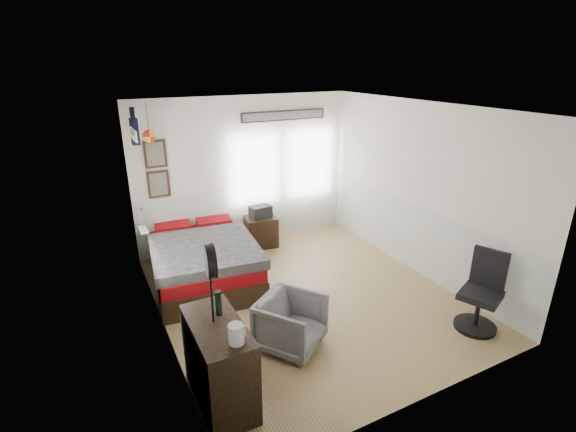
{
  "coord_description": "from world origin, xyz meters",
  "views": [
    {
      "loc": [
        -2.66,
        -4.59,
        3.26
      ],
      "look_at": [
        -0.1,
        0.4,
        1.15
      ],
      "focal_mm": 26.0,
      "sensor_mm": 36.0,
      "label": 1
    }
  ],
  "objects_px": {
    "bed": "(204,261)",
    "task_chair": "(481,297)",
    "dresser": "(219,363)",
    "nightstand": "(261,231)",
    "armchair": "(291,323)"
  },
  "relations": [
    {
      "from": "bed",
      "to": "task_chair",
      "type": "height_order",
      "value": "task_chair"
    },
    {
      "from": "dresser",
      "to": "nightstand",
      "type": "distance_m",
      "value": 3.78
    },
    {
      "from": "armchair",
      "to": "task_chair",
      "type": "relative_size",
      "value": 0.68
    },
    {
      "from": "armchair",
      "to": "nightstand",
      "type": "xyz_separation_m",
      "value": [
        0.87,
        2.85,
        -0.05
      ]
    },
    {
      "from": "dresser",
      "to": "armchair",
      "type": "relative_size",
      "value": 1.4
    },
    {
      "from": "bed",
      "to": "nightstand",
      "type": "xyz_separation_m",
      "value": [
        1.32,
        0.79,
        -0.05
      ]
    },
    {
      "from": "bed",
      "to": "task_chair",
      "type": "distance_m",
      "value": 3.96
    },
    {
      "from": "armchair",
      "to": "nightstand",
      "type": "distance_m",
      "value": 2.98
    },
    {
      "from": "nightstand",
      "to": "dresser",
      "type": "bearing_deg",
      "value": -111.63
    },
    {
      "from": "dresser",
      "to": "armchair",
      "type": "distance_m",
      "value": 1.11
    },
    {
      "from": "task_chair",
      "to": "dresser",
      "type": "bearing_deg",
      "value": 151.8
    },
    {
      "from": "armchair",
      "to": "bed",
      "type": "bearing_deg",
      "value": 66.76
    },
    {
      "from": "armchair",
      "to": "nightstand",
      "type": "bearing_deg",
      "value": 37.57
    },
    {
      "from": "nightstand",
      "to": "armchair",
      "type": "bearing_deg",
      "value": -98.59
    },
    {
      "from": "dresser",
      "to": "nightstand",
      "type": "bearing_deg",
      "value": 60.07
    }
  ]
}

